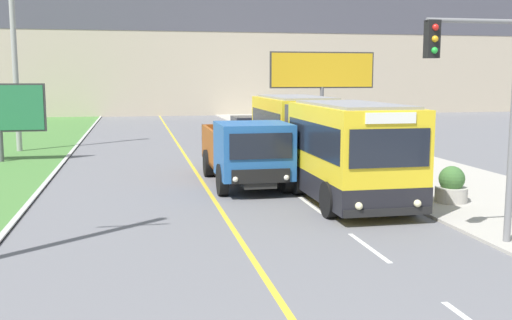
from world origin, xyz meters
name	(u,v)px	position (x,y,z in m)	size (l,w,h in m)	color
city_bus	(319,142)	(3.96, 15.46, 1.56)	(2.63, 12.05, 3.06)	yellow
dump_truck	(248,154)	(1.43, 15.58, 1.20)	(2.44, 6.75, 2.33)	black
car_distant	(246,129)	(4.21, 30.87, 0.69)	(1.80, 4.30, 1.45)	maroon
utility_pole_far	(13,34)	(-8.26, 27.93, 5.94)	(1.80, 0.28, 11.78)	#9E9E99
traffic_light_mast	(488,93)	(5.26, 7.37, 3.47)	(2.28, 0.32, 5.43)	slate
billboard_large	(322,72)	(9.02, 31.08, 4.10)	(6.61, 0.24, 5.35)	#59595B
planter_round_near	(451,186)	(6.94, 11.65, 0.56)	(0.97, 0.97, 1.09)	#B7B2A8
planter_round_second	(388,164)	(6.95, 16.35, 0.56)	(0.92, 0.92, 1.09)	#B7B2A8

